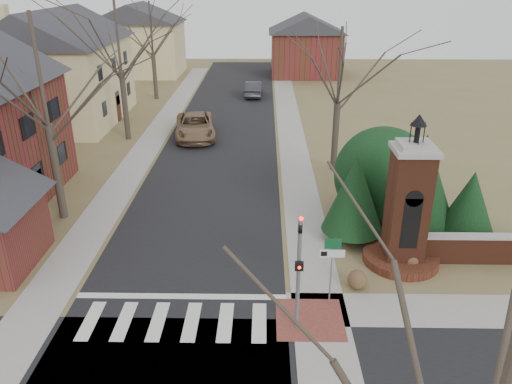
{
  "coord_description": "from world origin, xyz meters",
  "views": [
    {
      "loc": [
        3.13,
        -13.48,
        11.34
      ],
      "look_at": [
        2.8,
        6.0,
        2.77
      ],
      "focal_mm": 35.0,
      "sensor_mm": 36.0,
      "label": 1
    }
  ],
  "objects_px": {
    "sign_post": "(332,258)",
    "distant_car": "(254,89)",
    "pickup_truck": "(195,126)",
    "traffic_signal_pole": "(299,264)",
    "brick_gate_monument": "(406,216)"
  },
  "relations": [
    {
      "from": "sign_post",
      "to": "pickup_truck",
      "type": "relative_size",
      "value": 0.45
    },
    {
      "from": "traffic_signal_pole",
      "to": "sign_post",
      "type": "bearing_deg",
      "value": 47.57
    },
    {
      "from": "brick_gate_monument",
      "to": "distant_car",
      "type": "height_order",
      "value": "brick_gate_monument"
    },
    {
      "from": "sign_post",
      "to": "distant_car",
      "type": "height_order",
      "value": "sign_post"
    },
    {
      "from": "traffic_signal_pole",
      "to": "pickup_truck",
      "type": "relative_size",
      "value": 0.73
    },
    {
      "from": "traffic_signal_pole",
      "to": "distant_car",
      "type": "bearing_deg",
      "value": 93.63
    },
    {
      "from": "traffic_signal_pole",
      "to": "distant_car",
      "type": "height_order",
      "value": "traffic_signal_pole"
    },
    {
      "from": "traffic_signal_pole",
      "to": "sign_post",
      "type": "xyz_separation_m",
      "value": [
        1.29,
        1.41,
        -0.64
      ]
    },
    {
      "from": "traffic_signal_pole",
      "to": "pickup_truck",
      "type": "xyz_separation_m",
      "value": [
        -6.34,
        21.92,
        -1.73
      ]
    },
    {
      "from": "pickup_truck",
      "to": "traffic_signal_pole",
      "type": "bearing_deg",
      "value": -81.74
    },
    {
      "from": "sign_post",
      "to": "distant_car",
      "type": "bearing_deg",
      "value": 95.93
    },
    {
      "from": "pickup_truck",
      "to": "distant_car",
      "type": "distance_m",
      "value": 14.28
    },
    {
      "from": "pickup_truck",
      "to": "distant_car",
      "type": "height_order",
      "value": "pickup_truck"
    },
    {
      "from": "brick_gate_monument",
      "to": "sign_post",
      "type": "bearing_deg",
      "value": -138.58
    },
    {
      "from": "brick_gate_monument",
      "to": "distant_car",
      "type": "distance_m",
      "value": 31.99
    }
  ]
}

